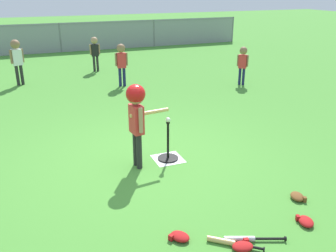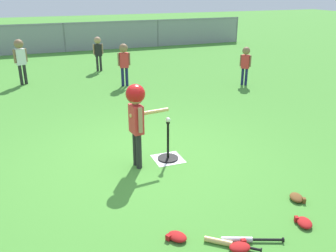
# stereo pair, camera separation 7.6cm
# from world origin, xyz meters

# --- Properties ---
(ground_plane) EXTENTS (60.00, 60.00, 0.00)m
(ground_plane) POSITION_xyz_m (0.00, 0.00, 0.00)
(ground_plane) COLOR #478C33
(home_plate) EXTENTS (0.44, 0.44, 0.01)m
(home_plate) POSITION_xyz_m (0.32, -0.12, 0.00)
(home_plate) COLOR white
(home_plate) RESTS_ON ground_plane
(batting_tee) EXTENTS (0.32, 0.32, 0.61)m
(batting_tee) POSITION_xyz_m (0.32, -0.12, 0.09)
(batting_tee) COLOR black
(batting_tee) RESTS_ON ground_plane
(baseball_on_tee) EXTENTS (0.07, 0.07, 0.07)m
(baseball_on_tee) POSITION_xyz_m (0.32, -0.12, 0.65)
(baseball_on_tee) COLOR white
(baseball_on_tee) RESTS_ON batting_tee
(batter_child) EXTENTS (0.65, 0.36, 1.26)m
(batter_child) POSITION_xyz_m (-0.19, -0.18, 0.90)
(batter_child) COLOR #262626
(batter_child) RESTS_ON ground_plane
(fielder_deep_right) EXTENTS (0.33, 0.22, 1.12)m
(fielder_deep_right) POSITION_xyz_m (0.84, 4.42, 0.72)
(fielder_deep_right) COLOR #191E4C
(fielder_deep_right) RESTS_ON ground_plane
(fielder_deep_center) EXTENTS (0.23, 0.23, 1.02)m
(fielder_deep_center) POSITION_xyz_m (3.88, 3.36, 0.66)
(fielder_deep_center) COLOR #191E4C
(fielder_deep_center) RESTS_ON ground_plane
(fielder_near_left) EXTENTS (0.32, 0.21, 1.06)m
(fielder_near_left) POSITION_xyz_m (0.57, 6.49, 0.68)
(fielder_near_left) COLOR #262626
(fielder_near_left) RESTS_ON ground_plane
(fielder_near_right) EXTENTS (0.34, 0.24, 1.21)m
(fielder_near_right) POSITION_xyz_m (-1.68, 5.60, 0.78)
(fielder_near_right) COLOR #262626
(fielder_near_right) RESTS_ON ground_plane
(spare_bat_silver) EXTENTS (0.63, 0.30, 0.06)m
(spare_bat_silver) POSITION_xyz_m (0.34, -2.24, 0.03)
(spare_bat_silver) COLOR silver
(spare_bat_silver) RESTS_ON ground_plane
(spare_bat_wood) EXTENTS (0.49, 0.42, 0.06)m
(spare_bat_wood) POSITION_xyz_m (0.13, -2.21, 0.03)
(spare_bat_wood) COLOR #DBB266
(spare_bat_wood) RESTS_ON ground_plane
(glove_by_plate) EXTENTS (0.25, 0.27, 0.07)m
(glove_by_plate) POSITION_xyz_m (-0.30, -1.95, 0.04)
(glove_by_plate) COLOR #B21919
(glove_by_plate) RESTS_ON ground_plane
(glove_near_bats) EXTENTS (0.23, 0.27, 0.07)m
(glove_near_bats) POSITION_xyz_m (1.40, -1.79, 0.04)
(glove_near_bats) COLOR brown
(glove_near_bats) RESTS_ON ground_plane
(glove_tossed_aside) EXTENTS (0.25, 0.20, 0.07)m
(glove_tossed_aside) POSITION_xyz_m (0.24, -2.33, 0.04)
(glove_tossed_aside) COLOR #B21919
(glove_tossed_aside) RESTS_ON ground_plane
(glove_outfield_drop) EXTENTS (0.23, 0.27, 0.07)m
(glove_outfield_drop) POSITION_xyz_m (1.13, -2.24, 0.04)
(glove_outfield_drop) COLOR #B21919
(glove_outfield_drop) RESTS_ON ground_plane
(outfield_fence) EXTENTS (16.06, 0.06, 1.15)m
(outfield_fence) POSITION_xyz_m (0.00, 10.57, 0.62)
(outfield_fence) COLOR slate
(outfield_fence) RESTS_ON ground_plane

